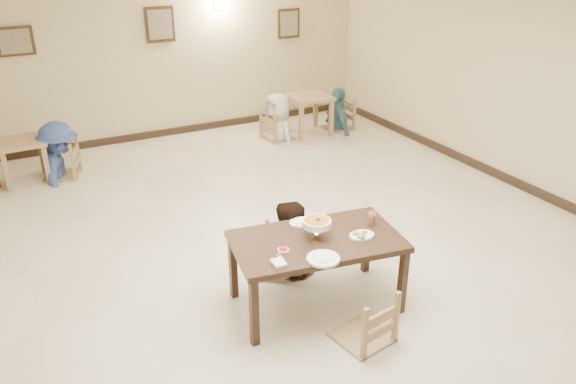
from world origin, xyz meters
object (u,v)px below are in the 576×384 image
bg_table_left (22,149)px  bg_table_right (309,103)px  chair_near (365,292)px  curry_warmer (317,223)px  main_table (317,246)px  bg_diner_b (53,122)px  main_diner (287,203)px  bg_diner_d (339,87)px  drink_glass (372,219)px  chair_far (285,230)px  bg_chair_lr (57,143)px  bg_chair_rr (338,101)px  bg_chair_rl (278,111)px  bg_diner_c (278,94)px

bg_table_left → bg_table_right: size_ratio=0.90×
chair_near → curry_warmer: size_ratio=3.24×
curry_warmer → main_table: bearing=-113.2°
chair_near → bg_diner_b: bearing=-79.7°
curry_warmer → bg_diner_b: bg_diner_b is taller
main_table → main_diner: 0.71m
bg_diner_d → bg_diner_b: bearing=98.0°
curry_warmer → bg_table_left: bearing=116.5°
drink_glass → bg_table_right: 5.06m
bg_diner_d → chair_far: bearing=149.2°
chair_near → bg_chair_lr: bearing=-79.7°
drink_glass → bg_diner_d: (2.56, 4.66, -0.01)m
chair_near → curry_warmer: chair_near is taller
drink_glass → bg_chair_lr: 5.28m
main_table → bg_table_right: main_table is taller
main_table → bg_table_left: main_table is taller
bg_diner_b → bg_chair_rr: bearing=-76.5°
bg_chair_rl → bg_chair_rr: 1.26m
drink_glass → bg_table_left: bearing=122.0°
bg_chair_lr → bg_diner_c: 3.76m
main_diner → bg_table_right: size_ratio=2.16×
bg_chair_rl → bg_table_right: bearing=-104.1°
bg_chair_rl → bg_diner_d: 1.30m
chair_near → bg_chair_lr: (-1.93, 5.32, 0.03)m
bg_chair_lr → bg_diner_d: bg_diner_d is taller
bg_table_right → bg_chair_rl: size_ratio=0.72×
chair_far → drink_glass: 1.02m
chair_far → bg_diner_b: size_ratio=0.55×
bg_diner_c → chair_far: bearing=-35.7°
chair_near → bg_diner_d: size_ratio=0.63×
bg_diner_b → main_diner: bearing=-141.3°
chair_far → main_diner: 0.35m
main_table → main_diner: main_diner is taller
chair_near → chair_far: bearing=-96.7°
curry_warmer → drink_glass: (0.61, -0.05, -0.08)m
bg_table_right → curry_warmer: bearing=-118.8°
curry_warmer → bg_diner_c: bearing=67.6°
curry_warmer → bg_chair_rl: 5.04m
bg_table_right → bg_chair_lr: size_ratio=0.70×
curry_warmer → bg_chair_rr: 5.61m
chair_far → bg_diner_c: bearing=85.9°
drink_glass → bg_chair_rl: 4.87m
bg_chair_lr → bg_diner_c: size_ratio=0.65×
chair_near → main_diner: main_diner is taller
chair_far → curry_warmer: curry_warmer is taller
main_table → drink_glass: size_ratio=11.91×
chair_near → drink_glass: chair_near is taller
bg_table_right → bg_chair_lr: bearing=-179.9°
bg_diner_d → chair_near: bearing=158.0°
drink_glass → bg_chair_rr: bearing=61.2°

